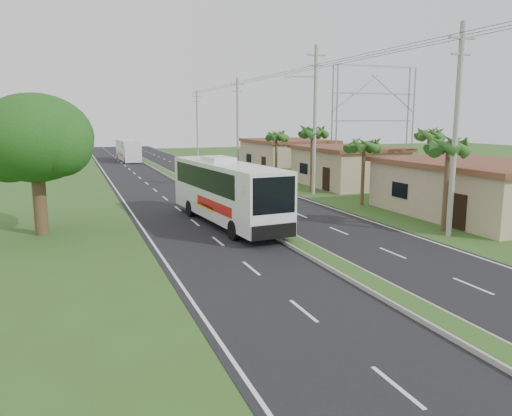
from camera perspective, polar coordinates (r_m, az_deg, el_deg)
name	(u,v)px	position (r m, az deg, el deg)	size (l,w,h in m)	color
ground	(326,261)	(22.37, 7.96, -5.98)	(180.00, 180.00, 0.00)	#35531E
road_asphalt	(208,196)	(40.69, -5.48, 1.36)	(14.00, 160.00, 0.02)	black
median_strip	(208,195)	(40.67, -5.48, 1.48)	(1.20, 160.00, 0.18)	gray
lane_edge_left	(124,201)	(39.53, -14.90, 0.79)	(0.12, 160.00, 0.01)	silver
lane_edge_right	(284,192)	(42.88, 3.21, 1.82)	(0.12, 160.00, 0.01)	silver
shop_near	(475,188)	(35.05, 23.76, 2.06)	(8.60, 12.60, 3.52)	tan
shop_mid	(347,166)	(47.75, 10.34, 4.76)	(7.60, 10.60, 3.67)	tan
shop_far	(287,155)	(60.17, 3.52, 6.04)	(8.60, 11.60, 3.82)	tan
palm_verge_a	(449,146)	(29.21, 21.16, 6.64)	(2.40, 2.40, 5.45)	#473321
palm_verge_b	(364,145)	(36.67, 12.24, 7.05)	(2.40, 2.40, 5.05)	#473321
palm_verge_c	(312,132)	(42.44, 6.45, 8.63)	(2.40, 2.40, 5.85)	#473321
palm_verge_d	(276,136)	(50.84, 2.33, 8.27)	(2.40, 2.40, 5.25)	#473321
palm_behind_shop	(429,135)	(43.84, 19.17, 7.94)	(2.40, 2.40, 5.65)	#473321
shade_tree	(33,141)	(28.98, -24.14, 6.99)	(6.30, 6.00, 7.54)	#473321
utility_pole_a	(456,129)	(28.10, 21.86, 8.39)	(1.60, 0.28, 11.00)	gray
utility_pole_b	(314,118)	(41.38, 6.70, 10.16)	(3.20, 0.28, 12.00)	gray
utility_pole_c	(238,124)	(59.91, -2.12, 9.62)	(1.60, 0.28, 11.00)	gray
utility_pole_d	(197,124)	(79.15, -6.73, 9.49)	(1.60, 0.28, 10.50)	gray
billboard_lattice	(374,113)	(58.59, 13.30, 10.48)	(10.18, 1.18, 12.07)	gray
coach_bus_main	(226,188)	(29.41, -3.49, 2.28)	(3.64, 12.37, 3.94)	silver
coach_bus_far	(128,149)	(77.67, -14.42, 6.54)	(2.63, 10.81, 3.13)	silver
motorcyclist	(251,203)	(31.79, -0.54, 0.53)	(1.82, 0.75, 2.39)	black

